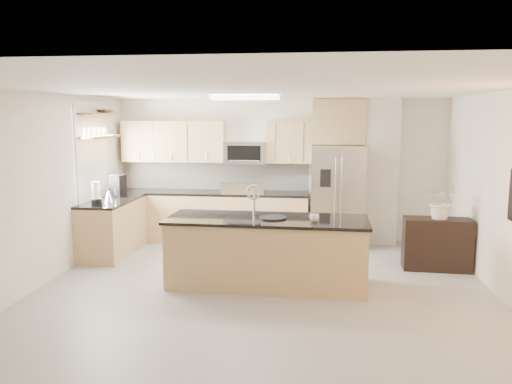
# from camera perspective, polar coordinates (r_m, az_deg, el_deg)

# --- Properties ---
(floor) EXTENTS (6.50, 6.50, 0.00)m
(floor) POSITION_cam_1_polar(r_m,az_deg,el_deg) (6.39, 0.45, -12.26)
(floor) COLOR #A4A39C
(floor) RESTS_ON ground
(ceiling) EXTENTS (6.00, 6.50, 0.02)m
(ceiling) POSITION_cam_1_polar(r_m,az_deg,el_deg) (5.98, 0.48, 11.73)
(ceiling) COLOR white
(ceiling) RESTS_ON wall_back
(wall_back) EXTENTS (6.00, 0.02, 2.60)m
(wall_back) POSITION_cam_1_polar(r_m,az_deg,el_deg) (9.26, 2.65, 2.53)
(wall_back) COLOR white
(wall_back) RESTS_ON floor
(wall_front) EXTENTS (6.00, 0.02, 2.60)m
(wall_front) POSITION_cam_1_polar(r_m,az_deg,el_deg) (2.93, -6.59, -10.82)
(wall_front) COLOR white
(wall_front) RESTS_ON floor
(wall_left) EXTENTS (0.02, 6.50, 2.60)m
(wall_left) POSITION_cam_1_polar(r_m,az_deg,el_deg) (7.03, -24.63, -0.15)
(wall_left) COLOR white
(wall_left) RESTS_ON floor
(back_counter) EXTENTS (3.55, 0.66, 1.44)m
(back_counter) POSITION_cam_1_polar(r_m,az_deg,el_deg) (9.24, -5.14, -2.70)
(back_counter) COLOR tan
(back_counter) RESTS_ON floor
(left_counter) EXTENTS (0.66, 1.50, 0.92)m
(left_counter) POSITION_cam_1_polar(r_m,az_deg,el_deg) (8.65, -16.08, -3.85)
(left_counter) COLOR tan
(left_counter) RESTS_ON floor
(range) EXTENTS (0.76, 0.64, 1.14)m
(range) POSITION_cam_1_polar(r_m,az_deg,el_deg) (9.12, -1.30, -2.81)
(range) COLOR black
(range) RESTS_ON floor
(upper_cabinets) EXTENTS (3.50, 0.33, 0.75)m
(upper_cabinets) POSITION_cam_1_polar(r_m,az_deg,el_deg) (9.24, -5.53, 5.75)
(upper_cabinets) COLOR tan
(upper_cabinets) RESTS_ON wall_back
(microwave) EXTENTS (0.76, 0.40, 0.40)m
(microwave) POSITION_cam_1_polar(r_m,az_deg,el_deg) (9.09, -1.21, 4.51)
(microwave) COLOR #ADADAF
(microwave) RESTS_ON upper_cabinets
(refrigerator) EXTENTS (0.92, 0.78, 1.78)m
(refrigerator) POSITION_cam_1_polar(r_m,az_deg,el_deg) (8.92, 9.26, -0.45)
(refrigerator) COLOR #ADADAF
(refrigerator) RESTS_ON floor
(partition_column) EXTENTS (0.60, 0.30, 2.60)m
(partition_column) POSITION_cam_1_polar(r_m,az_deg,el_deg) (9.16, 14.02, 2.22)
(partition_column) COLOR beige
(partition_column) RESTS_ON floor
(window) EXTENTS (0.04, 1.15, 1.65)m
(window) POSITION_cam_1_polar(r_m,az_deg,el_deg) (8.61, -18.27, 4.00)
(window) COLOR white
(window) RESTS_ON wall_left
(shelf_lower) EXTENTS (0.30, 1.20, 0.04)m
(shelf_lower) POSITION_cam_1_polar(r_m,az_deg,el_deg) (8.63, -17.31, 6.05)
(shelf_lower) COLOR olive
(shelf_lower) RESTS_ON wall_left
(shelf_upper) EXTENTS (0.30, 1.20, 0.04)m
(shelf_upper) POSITION_cam_1_polar(r_m,az_deg,el_deg) (8.63, -17.42, 8.50)
(shelf_upper) COLOR olive
(shelf_upper) RESTS_ON wall_left
(ceiling_fixture) EXTENTS (1.00, 0.50, 0.06)m
(ceiling_fixture) POSITION_cam_1_polar(r_m,az_deg,el_deg) (7.61, -1.24, 10.74)
(ceiling_fixture) COLOR white
(ceiling_fixture) RESTS_ON ceiling
(island) EXTENTS (2.72, 1.04, 1.35)m
(island) POSITION_cam_1_polar(r_m,az_deg,el_deg) (6.80, 1.26, -6.82)
(island) COLOR tan
(island) RESTS_ON floor
(credenza) EXTENTS (0.99, 0.46, 0.78)m
(credenza) POSITION_cam_1_polar(r_m,az_deg,el_deg) (7.97, 19.95, -5.61)
(credenza) COLOR black
(credenza) RESTS_ON floor
(cup) EXTENTS (0.15, 0.15, 0.09)m
(cup) POSITION_cam_1_polar(r_m,az_deg,el_deg) (6.51, 6.69, -2.95)
(cup) COLOR white
(cup) RESTS_ON island
(platter) EXTENTS (0.38, 0.38, 0.02)m
(platter) POSITION_cam_1_polar(r_m,az_deg,el_deg) (6.67, 1.95, -2.94)
(platter) COLOR black
(platter) RESTS_ON island
(blender) EXTENTS (0.16, 0.16, 0.37)m
(blender) POSITION_cam_1_polar(r_m,az_deg,el_deg) (8.04, -17.79, -0.35)
(blender) COLOR black
(blender) RESTS_ON left_counter
(kettle) EXTENTS (0.18, 0.18, 0.23)m
(kettle) POSITION_cam_1_polar(r_m,az_deg,el_deg) (8.35, -16.48, -0.41)
(kettle) COLOR #ADADAF
(kettle) RESTS_ON left_counter
(coffee_maker) EXTENTS (0.23, 0.27, 0.37)m
(coffee_maker) POSITION_cam_1_polar(r_m,az_deg,el_deg) (8.87, -15.50, 0.64)
(coffee_maker) COLOR black
(coffee_maker) RESTS_ON left_counter
(bowl) EXTENTS (0.43, 0.43, 0.08)m
(bowl) POSITION_cam_1_polar(r_m,az_deg,el_deg) (8.83, -16.84, 8.90)
(bowl) COLOR #ADADAF
(bowl) RESTS_ON shelf_upper
(flower_vase) EXTENTS (0.88, 0.84, 0.77)m
(flower_vase) POSITION_cam_1_polar(r_m,az_deg,el_deg) (7.80, 20.54, -0.14)
(flower_vase) COLOR beige
(flower_vase) RESTS_ON credenza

